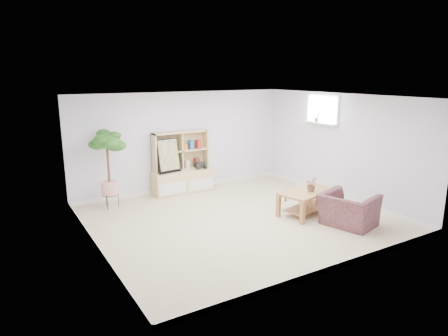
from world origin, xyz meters
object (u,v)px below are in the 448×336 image
coffee_table (307,202)px  floor_tree (109,170)px  storage_unit (183,163)px  armchair (348,208)px

coffee_table → floor_tree: size_ratio=0.71×
storage_unit → coffee_table: bearing=-60.1°
storage_unit → coffee_table: 3.13m
floor_tree → armchair: (3.58, -3.35, -0.49)m
armchair → floor_tree: bearing=31.3°
armchair → storage_unit: bearing=10.6°
coffee_table → floor_tree: (-3.36, 2.45, 0.60)m
coffee_table → storage_unit: bearing=106.9°
coffee_table → armchair: (0.22, -0.89, 0.11)m
storage_unit → coffee_table: size_ratio=1.23×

